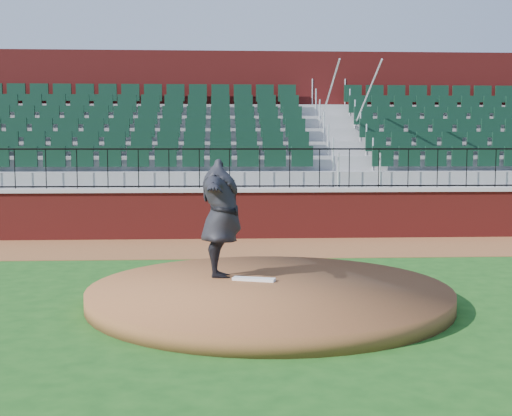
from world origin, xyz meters
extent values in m
plane|color=#184A15|center=(0.00, 0.00, 0.00)|extent=(90.00, 90.00, 0.00)
cube|color=brown|center=(0.00, 5.40, 0.01)|extent=(34.00, 3.20, 0.01)
cube|color=maroon|center=(0.00, 7.00, 0.60)|extent=(34.00, 0.35, 1.20)
cube|color=#B7B7B7|center=(0.00, 7.00, 1.25)|extent=(34.00, 0.45, 0.10)
cube|color=maroon|center=(0.00, 12.52, 2.75)|extent=(34.00, 0.50, 5.50)
cylinder|color=brown|center=(0.12, -0.10, 0.12)|extent=(5.51, 5.51, 0.25)
cube|color=white|center=(-0.10, 0.33, 0.27)|extent=(0.70, 0.37, 0.05)
imported|color=black|center=(-0.61, 0.66, 1.21)|extent=(0.69, 2.38, 1.93)
camera|label=1|loc=(-0.61, -10.15, 2.39)|focal=47.02mm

